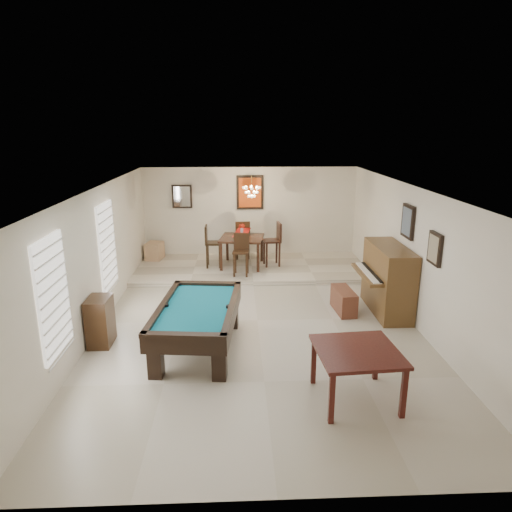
{
  "coord_description": "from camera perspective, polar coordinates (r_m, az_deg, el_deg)",
  "views": [
    {
      "loc": [
        -0.39,
        -8.3,
        3.7
      ],
      "look_at": [
        0.0,
        0.6,
        1.15
      ],
      "focal_mm": 32.0,
      "sensor_mm": 36.0,
      "label": 1
    }
  ],
  "objects": [
    {
      "name": "ground_plane",
      "position": [
        9.1,
        0.17,
        -8.09
      ],
      "size": [
        6.0,
        9.0,
        0.02
      ],
      "primitive_type": "cube",
      "color": "beige"
    },
    {
      "name": "wall_back",
      "position": [
        13.03,
        -0.75,
        5.36
      ],
      "size": [
        6.0,
        0.04,
        2.6
      ],
      "primitive_type": "cube",
      "color": "silver",
      "rests_on": "ground_plane"
    },
    {
      "name": "wall_front",
      "position": [
        4.51,
        2.95,
        -16.2
      ],
      "size": [
        6.0,
        0.04,
        2.6
      ],
      "primitive_type": "cube",
      "color": "silver",
      "rests_on": "ground_plane"
    },
    {
      "name": "wall_left",
      "position": [
        9.02,
        -19.22,
        -0.36
      ],
      "size": [
        0.04,
        9.0,
        2.6
      ],
      "primitive_type": "cube",
      "color": "silver",
      "rests_on": "ground_plane"
    },
    {
      "name": "wall_right",
      "position": [
        9.28,
        19.02,
        0.09
      ],
      "size": [
        0.04,
        9.0,
        2.6
      ],
      "primitive_type": "cube",
      "color": "silver",
      "rests_on": "ground_plane"
    },
    {
      "name": "ceiling",
      "position": [
        8.38,
        0.18,
        8.44
      ],
      "size": [
        6.0,
        9.0,
        0.04
      ],
      "primitive_type": "cube",
      "color": "white",
      "rests_on": "wall_back"
    },
    {
      "name": "dining_step",
      "position": [
        12.11,
        -0.55,
        -1.51
      ],
      "size": [
        6.0,
        2.5,
        0.12
      ],
      "primitive_type": "cube",
      "color": "beige",
      "rests_on": "ground_plane"
    },
    {
      "name": "window_left_front",
      "position": [
        7.01,
        -24.03,
        -4.62
      ],
      "size": [
        0.06,
        1.0,
        1.7
      ],
      "primitive_type": "cube",
      "color": "white",
      "rests_on": "wall_left"
    },
    {
      "name": "window_left_rear",
      "position": [
        9.54,
        -18.12,
        1.23
      ],
      "size": [
        0.06,
        1.0,
        1.7
      ],
      "primitive_type": "cube",
      "color": "white",
      "rests_on": "wall_left"
    },
    {
      "name": "pool_table",
      "position": [
        7.89,
        -7.26,
        -8.95
      ],
      "size": [
        1.49,
        2.45,
        0.78
      ],
      "primitive_type": null,
      "rotation": [
        0.0,
        0.0,
        -0.1
      ],
      "color": "black",
      "rests_on": "ground_plane"
    },
    {
      "name": "square_table",
      "position": [
        6.67,
        12.38,
        -14.28
      ],
      "size": [
        1.18,
        1.18,
        0.76
      ],
      "primitive_type": null,
      "rotation": [
        0.0,
        0.0,
        0.07
      ],
      "color": "#35110D",
      "rests_on": "ground_plane"
    },
    {
      "name": "upright_piano",
      "position": [
        9.6,
        15.25,
        -2.85
      ],
      "size": [
        0.93,
        1.67,
        1.39
      ],
      "primitive_type": null,
      "color": "brown",
      "rests_on": "ground_plane"
    },
    {
      "name": "piano_bench",
      "position": [
        9.59,
        10.91,
        -5.49
      ],
      "size": [
        0.39,
        0.87,
        0.47
      ],
      "primitive_type": "cube",
      "rotation": [
        0.0,
        0.0,
        0.07
      ],
      "color": "#5C2E1E",
      "rests_on": "ground_plane"
    },
    {
      "name": "apothecary_chest",
      "position": [
        8.45,
        -18.9,
        -7.72
      ],
      "size": [
        0.38,
        0.57,
        0.86
      ],
      "primitive_type": "cube",
      "color": "black",
      "rests_on": "ground_plane"
    },
    {
      "name": "dining_table",
      "position": [
        11.99,
        -1.76,
        0.84
      ],
      "size": [
        1.24,
        1.24,
        0.9
      ],
      "primitive_type": null,
      "rotation": [
        0.0,
        0.0,
        -0.15
      ],
      "color": "black",
      "rests_on": "dining_step"
    },
    {
      "name": "flower_vase",
      "position": [
        11.86,
        -1.79,
        3.5
      ],
      "size": [
        0.15,
        0.15,
        0.24
      ],
      "primitive_type": null,
      "rotation": [
        0.0,
        0.0,
        -0.05
      ],
      "color": "#B3210F",
      "rests_on": "dining_table"
    },
    {
      "name": "dining_chair_south",
      "position": [
        11.22,
        -1.91,
        0.13
      ],
      "size": [
        0.42,
        0.42,
        1.03
      ],
      "primitive_type": null,
      "rotation": [
        0.0,
        0.0,
        -0.11
      ],
      "color": "black",
      "rests_on": "dining_step"
    },
    {
      "name": "dining_chair_north",
      "position": [
        12.71,
        -1.72,
        2.11
      ],
      "size": [
        0.42,
        0.42,
        1.07
      ],
      "primitive_type": null,
      "rotation": [
        0.0,
        0.0,
        3.2
      ],
      "color": "black",
      "rests_on": "dining_step"
    },
    {
      "name": "dining_chair_west",
      "position": [
        11.95,
        -5.33,
        1.22
      ],
      "size": [
        0.41,
        0.41,
        1.1
      ],
      "primitive_type": null,
      "rotation": [
        0.0,
        0.0,
        1.57
      ],
      "color": "black",
      "rests_on": "dining_step"
    },
    {
      "name": "dining_chair_east",
      "position": [
        12.01,
        1.98,
        1.49
      ],
      "size": [
        0.48,
        0.48,
        1.15
      ],
      "primitive_type": null,
      "rotation": [
        0.0,
        0.0,
        -1.44
      ],
      "color": "black",
      "rests_on": "dining_step"
    },
    {
      "name": "corner_bench",
      "position": [
        12.98,
        -12.56,
        0.64
      ],
      "size": [
        0.5,
        0.58,
        0.47
      ],
      "primitive_type": "cube",
      "rotation": [
        0.0,
        0.0,
        -0.17
      ],
      "color": "tan",
      "rests_on": "dining_step"
    },
    {
      "name": "chandelier",
      "position": [
        11.6,
        -0.57,
        8.55
      ],
      "size": [
        0.44,
        0.44,
        0.6
      ],
      "primitive_type": null,
      "color": "#FFE5B2",
      "rests_on": "ceiling"
    },
    {
      "name": "back_painting",
      "position": [
        12.89,
        -0.76,
        7.95
      ],
      "size": [
        0.75,
        0.06,
        0.95
      ],
      "primitive_type": "cube",
      "color": "#D84C14",
      "rests_on": "wall_back"
    },
    {
      "name": "back_mirror",
      "position": [
        12.99,
        -9.23,
        7.36
      ],
      "size": [
        0.55,
        0.06,
        0.65
      ],
      "primitive_type": "cube",
      "color": "white",
      "rests_on": "wall_back"
    },
    {
      "name": "right_picture_upper",
      "position": [
        9.4,
        18.47,
        4.11
      ],
      "size": [
        0.06,
        0.55,
        0.65
      ],
      "primitive_type": "cube",
      "color": "slate",
      "rests_on": "wall_right"
    },
    {
      "name": "right_picture_lower",
      "position": [
        8.27,
        21.46,
        0.86
      ],
      "size": [
        0.06,
        0.45,
        0.55
      ],
      "primitive_type": "cube",
      "color": "gray",
      "rests_on": "wall_right"
    }
  ]
}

